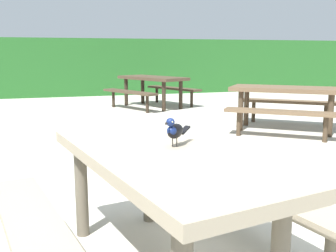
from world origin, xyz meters
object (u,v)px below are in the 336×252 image
object	(u,v)px
picnic_table_mid_right	(152,84)
bird_grackle	(174,130)
picnic_table_foreground	(160,183)
picnic_table_mid_left	(286,98)

from	to	relation	value
picnic_table_mid_right	bird_grackle	bearing A→B (deg)	-103.67
picnic_table_foreground	picnic_table_mid_right	size ratio (longest dim) A/B	0.89
picnic_table_foreground	picnic_table_mid_right	bearing A→B (deg)	75.62
picnic_table_mid_left	picnic_table_mid_right	xyz separation A→B (m)	(-1.38, 3.52, 0.00)
bird_grackle	picnic_table_mid_right	xyz separation A→B (m)	(1.71, 7.04, -0.29)
bird_grackle	picnic_table_mid_left	world-z (taller)	bird_grackle
picnic_table_foreground	bird_grackle	world-z (taller)	bird_grackle
picnic_table_foreground	picnic_table_mid_right	world-z (taller)	same
bird_grackle	picnic_table_mid_left	size ratio (longest dim) A/B	0.09
picnic_table_foreground	bird_grackle	distance (m)	0.33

